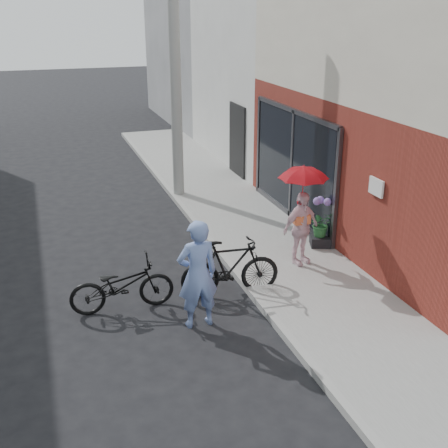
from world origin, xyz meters
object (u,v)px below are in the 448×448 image
utility_pole (175,61)px  kimono_woman (301,228)px  bike_left (122,285)px  planter (320,241)px  officer (197,274)px  bike_right (230,268)px

utility_pole → kimono_woman: bearing=-77.3°
bike_left → planter: bearing=-74.1°
utility_pole → kimono_woman: size_ratio=4.91×
officer → bike_left: 1.43m
officer → utility_pole: bearing=-105.0°
planter → utility_pole: bearing=113.8°
bike_right → kimono_woman: size_ratio=1.22×
planter → officer: bearing=-148.5°
utility_pole → bike_right: utility_pole is taller
utility_pole → bike_left: size_ratio=4.08×
utility_pole → planter: (1.89, -4.28, -3.28)m
utility_pole → bike_left: utility_pole is taller
officer → planter: bearing=-151.6°
bike_left → planter: bike_left is taller
officer → kimono_woman: (2.42, 1.34, -0.06)m
utility_pole → bike_left: bearing=-113.7°
kimono_woman → planter: size_ratio=3.63×
bike_left → bike_right: (1.86, -0.09, 0.07)m
bike_right → planter: bearing=-57.9°
bike_left → planter: 4.39m
bike_right → kimono_woman: 1.73m
utility_pole → bike_right: (-0.50, -5.47, -2.98)m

